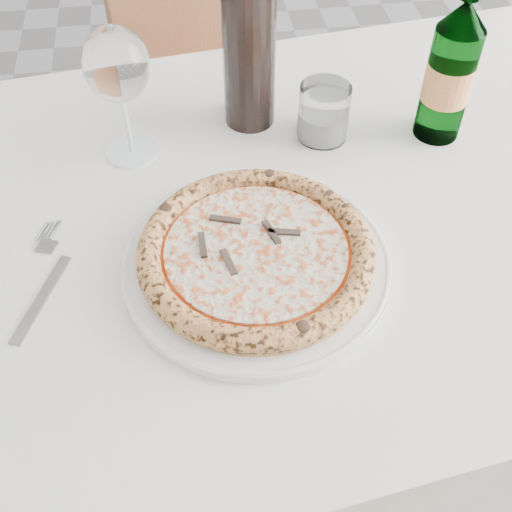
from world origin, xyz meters
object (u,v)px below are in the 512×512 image
at_px(wine_glass, 117,67).
at_px(wine_bottle, 249,41).
at_px(chair_far, 216,62).
at_px(plate, 256,262).
at_px(dining_table, 246,257).
at_px(beer_bottle, 450,71).
at_px(tumbler, 323,116).
at_px(pizza, 256,253).

xyz_separation_m(wine_glass, wine_bottle, (0.18, 0.06, -0.01)).
bearing_deg(chair_far, plate, -91.63).
relative_size(plate, wine_glass, 1.68).
height_order(plate, wine_bottle, wine_bottle).
distance_m(dining_table, beer_bottle, 0.39).
relative_size(tumbler, beer_bottle, 0.32).
distance_m(pizza, wine_glass, 0.31).
relative_size(chair_far, wine_bottle, 3.01).
distance_m(chair_far, tumbler, 0.65).
distance_m(pizza, tumbler, 0.28).
xyz_separation_m(pizza, tumbler, (0.13, 0.24, 0.01)).
bearing_deg(tumbler, beer_bottle, -5.72).
bearing_deg(pizza, dining_table, 90.00).
distance_m(dining_table, plate, 0.14).
bearing_deg(plate, wine_glass, 121.24).
bearing_deg(wine_bottle, tumbler, -28.90).
bearing_deg(chair_far, beer_bottle, -65.03).
height_order(wine_glass, tumbler, wine_glass).
distance_m(pizza, wine_bottle, 0.32).
bearing_deg(plate, chair_far, 88.37).
xyz_separation_m(dining_table, chair_far, (0.02, 0.73, -0.13)).
distance_m(dining_table, chair_far, 0.74).
height_order(chair_far, pizza, chair_far).
height_order(pizza, beer_bottle, beer_bottle).
height_order(dining_table, wine_glass, wine_glass).
bearing_deg(dining_table, plate, -90.00).
distance_m(dining_table, tumbler, 0.24).
relative_size(dining_table, pizza, 5.10).
xyz_separation_m(chair_far, pizza, (-0.02, -0.83, 0.25)).
relative_size(dining_table, beer_bottle, 5.60).
relative_size(chair_far, tumbler, 11.16).
height_order(tumbler, wine_bottle, wine_bottle).
bearing_deg(chair_far, wine_bottle, -88.98).
distance_m(dining_table, pizza, 0.16).
distance_m(plate, tumbler, 0.28).
bearing_deg(wine_bottle, beer_bottle, -15.03).
height_order(tumbler, beer_bottle, beer_bottle).
relative_size(tumbler, wine_bottle, 0.27).
bearing_deg(pizza, wine_glass, 121.24).
bearing_deg(pizza, wine_bottle, 83.69).
bearing_deg(dining_table, wine_glass, 135.83).
height_order(dining_table, plate, plate).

